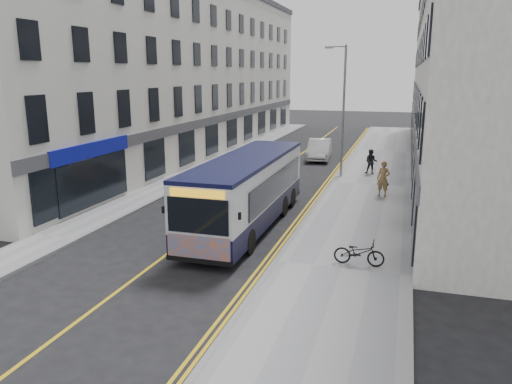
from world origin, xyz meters
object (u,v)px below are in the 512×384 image
Objects in this scene: city_bus at (247,189)px; pedestrian_far at (371,162)px; car_maroon at (204,180)px; bicycle at (359,253)px; streetlamp at (342,107)px; pedestrian_near at (383,179)px; car_white at (319,149)px.

city_bus is 6.61× the size of pedestrian_far.
pedestrian_far is 0.38× the size of car_maroon.
pedestrian_far is at bearing 71.41° from city_bus.
bicycle is 0.41× the size of car_maroon.
streetlamp is 6.44m from pedestrian_near.
car_maroon is at bearing -132.42° from pedestrian_far.
car_white is at bearing 129.02° from pedestrian_near.
car_white is at bearing -107.86° from car_maroon.
pedestrian_near is 0.45× the size of car_maroon.
city_bus is 6.79m from car_maroon.
car_white is (-4.96, 21.02, 0.20)m from bicycle.
pedestrian_near reaches higher than car_white.
city_bus is 13.28m from pedestrian_far.
bicycle is 15.92m from pedestrian_far.
pedestrian_near is (5.25, 6.77, -0.60)m from city_bus.
city_bus is 8.59m from pedestrian_near.
pedestrian_far is (4.23, 12.57, -0.74)m from city_bus.
bicycle is at bearing -80.62° from pedestrian_far.
streetlamp is 4.08m from pedestrian_far.
pedestrian_far is (1.82, 1.09, -3.48)m from streetlamp.
bicycle is at bearing 137.40° from car_maroon.
car_white is (-5.22, 10.92, -0.28)m from pedestrian_near.
car_maroon reaches higher than bicycle.
streetlamp reaches higher than car_maroon.
car_white reaches higher than car_maroon.
bicycle is at bearing -78.00° from pedestrian_near.
city_bus is at bearing 57.06° from bicycle.
pedestrian_near is at bearing -0.73° from bicycle.
pedestrian_near is 1.18× the size of pedestrian_far.
city_bus is at bearing 128.77° from car_maroon.
car_maroon is (-4.14, 5.30, -0.94)m from city_bus.
city_bus is 6.17× the size of bicycle.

